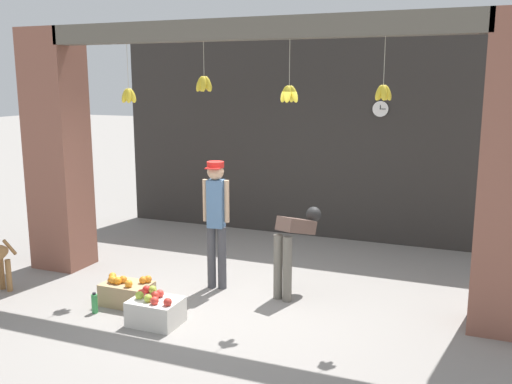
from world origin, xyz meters
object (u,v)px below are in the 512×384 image
shopkeeper (216,215)px  fruit_crate_apples (155,310)px  worker_stooping (294,241)px  wall_clock (380,109)px  water_bottle (95,303)px  fruit_crate_oranges (127,292)px

shopkeeper → fruit_crate_apples: (-0.15, -1.24, -0.81)m
worker_stooping → wall_clock: 3.12m
worker_stooping → water_bottle: 2.45m
shopkeeper → fruit_crate_oranges: (-0.76, -0.90, -0.81)m
wall_clock → shopkeeper: bearing=-118.0°
worker_stooping → fruit_crate_apples: worker_stooping is taller
wall_clock → worker_stooping: bearing=-101.1°
fruit_crate_oranges → wall_clock: 4.81m
shopkeeper → water_bottle: size_ratio=6.73×
worker_stooping → water_bottle: size_ratio=4.30×
shopkeeper → worker_stooping: shopkeeper is taller
wall_clock → water_bottle: bearing=-121.1°
water_bottle → wall_clock: (2.46, 4.08, 2.07)m
worker_stooping → fruit_crate_oranges: bearing=-131.4°
shopkeeper → fruit_crate_oranges: 1.43m
worker_stooping → fruit_crate_apples: bearing=-111.4°
shopkeeper → fruit_crate_oranges: shopkeeper is taller
worker_stooping → wall_clock: bearing=96.6°
fruit_crate_oranges → fruit_crate_apples: bearing=-29.7°
worker_stooping → fruit_crate_apples: (-1.13, -1.38, -0.54)m
worker_stooping → wall_clock: (0.53, 2.69, 1.49)m
fruit_crate_oranges → water_bottle: size_ratio=2.36×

